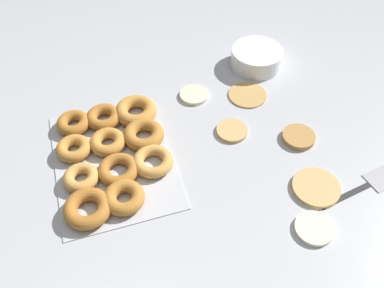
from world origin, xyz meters
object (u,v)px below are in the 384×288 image
object	(u,v)px
pancake_4	(316,187)
donut_tray	(113,152)
batter_bowl	(256,58)
spatula	(380,179)
pancake_0	(299,137)
pancake_5	(314,228)
pancake_2	(232,131)
pancake_3	(248,94)
pancake_1	(193,95)

from	to	relation	value
pancake_4	donut_tray	world-z (taller)	donut_tray
batter_bowl	spatula	bearing A→B (deg)	12.49
pancake_0	pancake_5	xyz separation A→B (m)	(0.26, -0.09, -0.00)
pancake_2	batter_bowl	xyz separation A→B (m)	(-0.25, 0.18, 0.02)
pancake_2	batter_bowl	distance (m)	0.31
pancake_3	batter_bowl	bearing A→B (deg)	147.64
pancake_2	pancake_5	distance (m)	0.34
batter_bowl	pancake_1	bearing A→B (deg)	-70.98
pancake_4	spatula	bearing A→B (deg)	82.00
pancake_3	pancake_0	bearing A→B (deg)	17.49
pancake_0	pancake_1	distance (m)	0.33
pancake_5	spatula	size ratio (longest dim) A/B	0.32
pancake_2	pancake_3	size ratio (longest dim) A/B	0.75
pancake_0	pancake_5	distance (m)	0.27
pancake_3	pancake_5	xyz separation A→B (m)	(0.46, -0.03, 0.00)
spatula	pancake_5	bearing A→B (deg)	-170.74
pancake_0	pancake_4	xyz separation A→B (m)	(0.16, -0.03, -0.00)
pancake_3	donut_tray	world-z (taller)	donut_tray
batter_bowl	spatula	xyz separation A→B (m)	(0.51, 0.11, -0.03)
pancake_3	donut_tray	xyz separation A→B (m)	(0.11, -0.42, 0.01)
pancake_4	donut_tray	bearing A→B (deg)	-118.77
pancake_4	pancake_5	size ratio (longest dim) A/B	1.32
pancake_1	pancake_4	size ratio (longest dim) A/B	0.73
pancake_1	batter_bowl	distance (m)	0.25
pancake_4	pancake_3	bearing A→B (deg)	-175.48
batter_bowl	pancake_4	bearing A→B (deg)	-5.99
pancake_0	pancake_2	distance (m)	0.18
pancake_0	pancake_3	size ratio (longest dim) A/B	0.78
pancake_2	pancake_4	bearing A→B (deg)	28.10
pancake_1	batter_bowl	world-z (taller)	batter_bowl
pancake_5	donut_tray	bearing A→B (deg)	-131.46
pancake_4	batter_bowl	bearing A→B (deg)	174.01
pancake_1	pancake_3	bearing A→B (deg)	74.27
pancake_1	pancake_2	xyz separation A→B (m)	(0.17, 0.06, -0.00)
pancake_3	donut_tray	distance (m)	0.43
pancake_4	batter_bowl	xyz separation A→B (m)	(-0.48, 0.05, 0.02)
pancake_1	pancake_3	xyz separation A→B (m)	(0.04, 0.16, -0.00)
pancake_1	donut_tray	world-z (taller)	donut_tray
pancake_3	pancake_4	distance (m)	0.36
donut_tray	pancake_3	bearing A→B (deg)	105.36
pancake_2	batter_bowl	bearing A→B (deg)	144.74
pancake_5	pancake_4	bearing A→B (deg)	149.13
pancake_5	spatula	world-z (taller)	pancake_5
pancake_1	spatula	xyz separation A→B (m)	(0.43, 0.35, -0.00)
pancake_3	batter_bowl	distance (m)	0.15
pancake_0	pancake_3	distance (m)	0.21
pancake_0	spatula	xyz separation A→B (m)	(0.18, 0.13, -0.00)
pancake_3	pancake_1	bearing A→B (deg)	-105.73
donut_tray	spatula	world-z (taller)	donut_tray
pancake_1	pancake_5	bearing A→B (deg)	14.15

